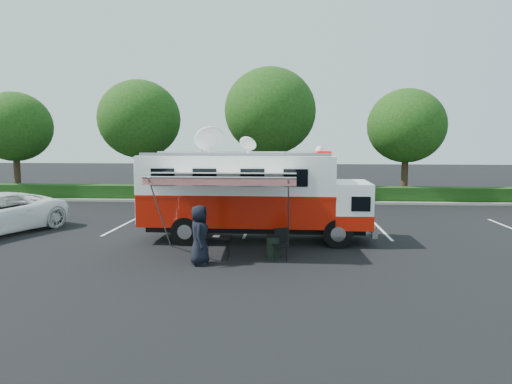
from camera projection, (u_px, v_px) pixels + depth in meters
The scene contains 9 objects.
ground_plane at pixel (255, 240), 18.38m from camera, with size 120.00×120.00×0.00m, color black.
back_border at pixel (287, 125), 30.51m from camera, with size 60.00×6.14×8.87m.
stall_lines at pixel (249, 226), 21.39m from camera, with size 24.12×5.50×0.01m.
command_truck at pixel (253, 194), 18.17m from camera, with size 9.11×2.51×4.38m.
awning at pixel (223, 175), 15.55m from camera, with size 4.98×2.58×3.01m.
person at pixel (200, 264), 14.80m from camera, with size 0.95×0.62×1.94m, color black.
folding_table at pixel (217, 238), 15.46m from camera, with size 0.90×0.65×0.76m.
folding_chair at pixel (281, 241), 15.40m from camera, with size 0.65×0.69×1.05m.
trash_bin at pixel (273, 246), 15.65m from camera, with size 0.52×0.52×0.77m.
Camera 1 is at (1.40, -17.99, 4.01)m, focal length 32.00 mm.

